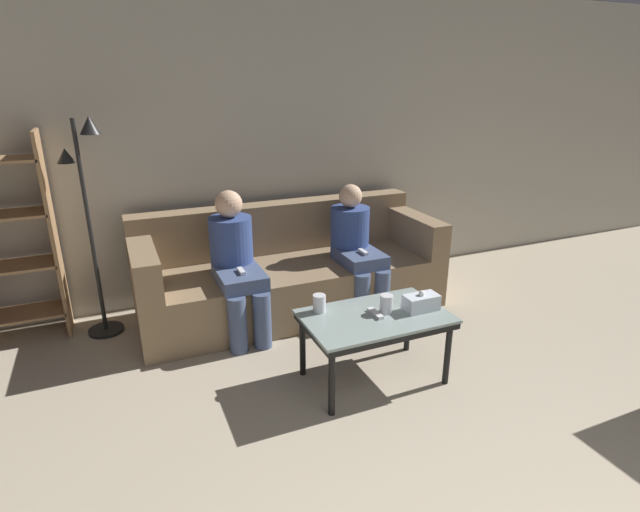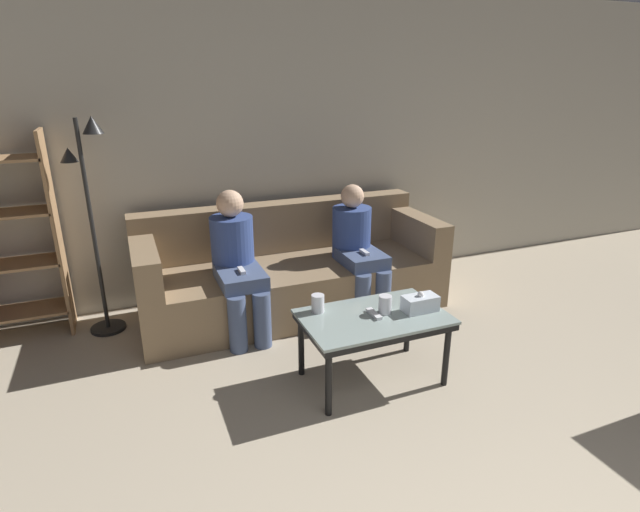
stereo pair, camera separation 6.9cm
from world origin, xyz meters
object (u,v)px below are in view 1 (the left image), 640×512
(couch, at_px, (290,273))
(seated_person_mid_left, at_px, (356,245))
(game_remote, at_px, (375,313))
(tissue_box, at_px, (421,302))
(cup_near_left, at_px, (319,303))
(standing_lamp, at_px, (89,207))
(seated_person_left_end, at_px, (236,260))
(cup_near_right, at_px, (386,304))
(coffee_table, at_px, (375,322))

(couch, bearing_deg, seated_person_mid_left, -23.53)
(game_remote, bearing_deg, tissue_box, -9.08)
(cup_near_left, height_order, seated_person_mid_left, seated_person_mid_left)
(game_remote, relative_size, seated_person_mid_left, 0.14)
(couch, height_order, game_remote, couch)
(couch, bearing_deg, tissue_box, -71.71)
(standing_lamp, height_order, seated_person_mid_left, standing_lamp)
(couch, height_order, tissue_box, couch)
(game_remote, xyz_separation_m, standing_lamp, (-1.57, 1.39, 0.52))
(couch, height_order, seated_person_left_end, seated_person_left_end)
(game_remote, relative_size, seated_person_left_end, 0.14)
(standing_lamp, relative_size, seated_person_mid_left, 1.55)
(cup_near_right, bearing_deg, standing_lamp, 140.01)
(couch, xyz_separation_m, cup_near_left, (-0.18, -1.05, 0.21))
(coffee_table, bearing_deg, seated_person_mid_left, 69.58)
(seated_person_mid_left, bearing_deg, couch, 156.47)
(coffee_table, relative_size, tissue_box, 4.10)
(game_remote, relative_size, standing_lamp, 0.09)
(tissue_box, bearing_deg, coffee_table, 170.92)
(tissue_box, bearing_deg, seated_person_left_end, 131.16)
(standing_lamp, bearing_deg, seated_person_mid_left, -10.78)
(seated_person_mid_left, bearing_deg, coffee_table, -110.42)
(tissue_box, bearing_deg, cup_near_right, 166.34)
(couch, relative_size, tissue_box, 11.20)
(coffee_table, relative_size, cup_near_right, 7.72)
(couch, bearing_deg, standing_lamp, 173.99)
(standing_lamp, xyz_separation_m, seated_person_left_end, (0.94, -0.38, -0.41))
(seated_person_mid_left, bearing_deg, tissue_box, -94.17)
(coffee_table, distance_m, cup_near_left, 0.37)
(couch, bearing_deg, cup_near_right, -80.66)
(cup_near_right, bearing_deg, seated_person_mid_left, 73.50)
(cup_near_left, distance_m, cup_near_right, 0.42)
(tissue_box, height_order, game_remote, tissue_box)
(cup_near_left, bearing_deg, seated_person_left_end, 111.23)
(seated_person_left_end, bearing_deg, seated_person_mid_left, 0.34)
(cup_near_left, bearing_deg, game_remote, -30.96)
(couch, xyz_separation_m, seated_person_mid_left, (0.50, -0.22, 0.25))
(couch, distance_m, seated_person_mid_left, 0.60)
(tissue_box, bearing_deg, game_remote, 170.92)
(cup_near_right, distance_m, game_remote, 0.09)
(cup_near_right, height_order, game_remote, cup_near_right)
(coffee_table, relative_size, seated_person_mid_left, 0.87)
(tissue_box, bearing_deg, couch, 108.29)
(coffee_table, relative_size, standing_lamp, 0.56)
(couch, distance_m, standing_lamp, 1.60)
(seated_person_left_end, bearing_deg, game_remote, -58.28)
(couch, relative_size, standing_lamp, 1.53)
(seated_person_mid_left, bearing_deg, cup_near_right, -106.50)
(cup_near_left, bearing_deg, couch, 80.33)
(tissue_box, bearing_deg, cup_near_left, 159.17)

